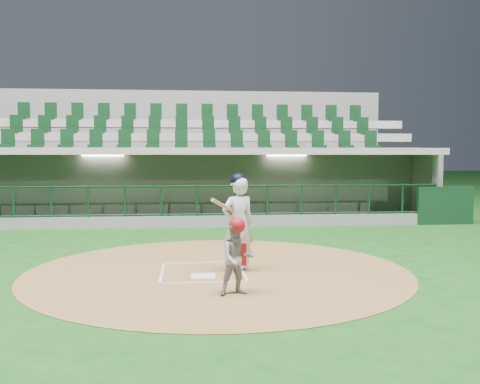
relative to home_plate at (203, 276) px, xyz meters
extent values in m
plane|color=#144714|center=(0.00, 0.70, -0.02)|extent=(120.00, 120.00, 0.00)
cylinder|color=brown|center=(0.30, 0.50, -0.02)|extent=(7.20, 7.20, 0.01)
cube|color=white|center=(0.00, 0.00, 0.00)|extent=(0.43, 0.43, 0.02)
cube|color=silver|center=(-0.75, 0.40, 0.00)|extent=(0.05, 1.80, 0.01)
cube|color=silver|center=(0.75, 0.40, 0.00)|extent=(0.05, 1.80, 0.01)
cube|color=silver|center=(0.00, 1.25, 0.00)|extent=(1.55, 0.05, 0.01)
cube|color=silver|center=(0.00, -0.45, 0.00)|extent=(1.55, 0.05, 0.01)
cube|color=slate|center=(0.00, 8.20, -0.57)|extent=(15.00, 3.00, 0.10)
cube|color=slate|center=(0.00, 9.80, 0.83)|extent=(15.00, 0.20, 2.70)
cube|color=beige|center=(0.00, 9.68, 1.08)|extent=(13.50, 0.04, 0.90)
cube|color=slate|center=(7.50, 8.20, 0.83)|extent=(0.20, 3.00, 2.70)
cube|color=#A49D94|center=(0.00, 7.95, 2.28)|extent=(15.40, 3.50, 0.20)
cube|color=slate|center=(0.00, 6.65, 0.13)|extent=(15.00, 0.15, 0.40)
cube|color=black|center=(0.00, 6.65, 1.70)|extent=(15.00, 0.01, 0.95)
cube|color=brown|center=(0.00, 9.25, -0.30)|extent=(12.75, 0.40, 0.45)
cube|color=white|center=(-3.00, 8.20, 2.15)|extent=(1.30, 0.35, 0.04)
cube|color=white|center=(3.00, 8.20, 2.15)|extent=(1.30, 0.35, 0.04)
cube|color=black|center=(7.80, 6.60, 0.58)|extent=(1.80, 0.18, 1.20)
imported|color=#A31711|center=(-5.67, 8.85, 0.39)|extent=(1.32, 1.00, 1.82)
imported|color=#A11611|center=(-2.36, 8.95, 0.35)|extent=(1.10, 0.72, 1.75)
imported|color=maroon|center=(1.00, 9.08, 0.36)|extent=(0.96, 0.72, 1.76)
imported|color=#A51115|center=(4.57, 8.99, 0.37)|extent=(1.73, 0.83, 1.79)
cube|color=slate|center=(0.00, 11.45, 1.13)|extent=(17.00, 6.50, 2.50)
cube|color=gray|center=(0.00, 9.95, 2.28)|extent=(16.60, 0.95, 0.30)
cube|color=#9B968C|center=(0.00, 10.90, 2.83)|extent=(16.60, 0.95, 0.30)
cube|color=#A09991|center=(0.00, 11.85, 3.38)|extent=(16.60, 0.95, 0.30)
cube|color=slate|center=(0.00, 14.80, 2.50)|extent=(17.00, 0.25, 5.05)
imported|color=silver|center=(0.67, 0.42, 0.87)|extent=(0.75, 0.61, 1.76)
sphere|color=black|center=(0.67, 0.42, 1.69)|extent=(0.28, 0.28, 0.28)
cylinder|color=#A97E4D|center=(0.42, 0.17, 1.23)|extent=(0.58, 0.79, 0.39)
imported|color=gray|center=(0.50, -1.27, 0.56)|extent=(0.63, 0.53, 1.14)
sphere|color=#A3111B|center=(0.50, -1.27, 1.08)|extent=(0.26, 0.26, 0.26)
cube|color=#A31117|center=(0.50, -1.12, 0.60)|extent=(0.32, 0.10, 0.35)
camera|label=1|loc=(-0.25, -9.46, 2.17)|focal=40.00mm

